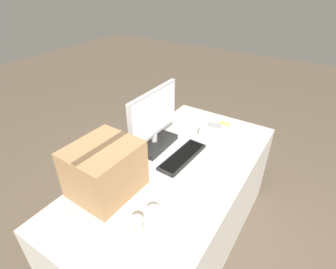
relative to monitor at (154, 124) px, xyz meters
The scene contains 10 objects.
ground_plane 1.01m from the monitor, 118.31° to the right, with size 12.00×12.00×0.00m, color brown.
office_desk 0.66m from the monitor, 118.31° to the right, with size 1.80×0.90×0.76m.
monitor is the anchor object (origin of this frame).
keyboard 0.32m from the monitor, 95.71° to the right, with size 0.45×0.17×0.03m.
desk_phone 0.53m from the monitor, 37.54° to the right, with size 0.21×0.22×0.08m.
paper_cup_left 0.82m from the monitor, 151.20° to the right, with size 0.07×0.07×0.11m.
paper_cup_right 0.76m from the monitor, 145.13° to the right, with size 0.07×0.07×0.11m.
spoon 0.77m from the monitor, 41.79° to the right, with size 0.13×0.10×0.00m.
cardboard_box 0.55m from the monitor, behind, with size 0.40×0.36×0.32m.
sticky_note_pad 0.71m from the monitor, 29.08° to the right, with size 0.08×0.08×0.01m.
Camera 1 is at (-1.21, -0.72, 1.92)m, focal length 28.00 mm.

